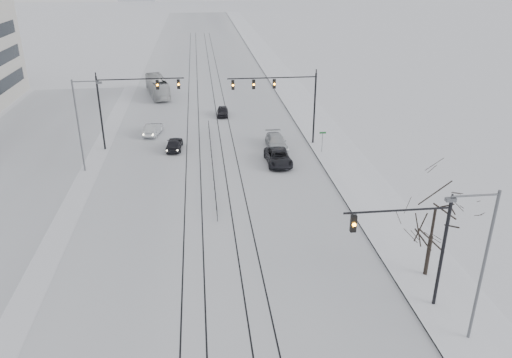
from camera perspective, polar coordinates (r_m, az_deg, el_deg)
name	(u,v)px	position (r m, az deg, el deg)	size (l,w,h in m)	color
road	(205,93)	(79.25, -5.80, 9.77)	(22.00, 260.00, 0.02)	silver
sidewalk_east	(291,90)	(80.53, 3.99, 10.11)	(5.00, 260.00, 0.16)	white
curb	(275,91)	(80.13, 2.24, 10.07)	(0.10, 260.00, 0.12)	gray
parking_strip	(22,155)	(58.48, -25.21, 2.47)	(14.00, 60.00, 0.03)	silver
tram_rails	(209,133)	(60.02, -5.37, 5.21)	(5.30, 180.00, 0.01)	black
traffic_mast_near	(417,242)	(29.54, 17.95, -6.81)	(6.10, 0.37, 7.00)	black
traffic_mast_ne	(285,95)	(54.36, 3.29, 9.62)	(9.60, 0.37, 8.00)	black
traffic_mast_nw	(128,98)	(55.12, -14.46, 8.91)	(9.10, 0.37, 8.00)	black
street_light_east	(480,259)	(27.83, 24.19, -8.31)	(2.73, 0.25, 9.00)	#595B60
street_light_west	(81,119)	(50.19, -19.40, 6.44)	(2.73, 0.25, 9.00)	#595B60
bare_tree	(435,215)	(32.92, 19.73, -3.93)	(4.40, 4.40, 6.10)	black
median_fence	(212,160)	(50.45, -5.06, 2.17)	(0.06, 24.00, 1.00)	black
street_sign	(322,139)	(53.48, 7.60, 4.56)	(0.70, 0.06, 2.40)	#595B60
sedan_sb_inner	(174,144)	(55.04, -9.32, 4.00)	(1.63, 4.05, 1.38)	black
sedan_sb_outer	(153,129)	(60.38, -11.69, 5.60)	(1.46, 4.19, 1.38)	#AFB3B7
sedan_nb_front	(278,157)	(50.47, 2.55, 2.48)	(2.35, 5.10, 1.42)	black
sedan_nb_right	(276,142)	(54.75, 2.33, 4.23)	(2.03, 4.99, 1.45)	#B9BEC2
sedan_nb_far	(223,111)	(66.74, -3.84, 7.71)	(1.44, 3.58, 1.22)	black
box_truck	(158,87)	(78.14, -11.19, 10.30)	(2.36, 10.08, 2.81)	#B7BABB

